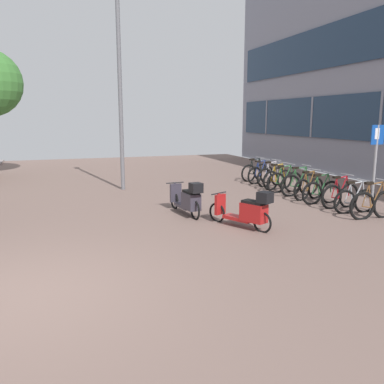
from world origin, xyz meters
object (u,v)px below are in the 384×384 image
bicycle_rack_00 (374,205)px  bicycle_rack_06 (285,182)px  bicycle_rack_03 (322,192)px  bicycle_rack_05 (300,185)px  lamp_post (120,82)px  bicycle_rack_04 (309,189)px  parking_sign (375,159)px  bicycle_rack_01 (355,201)px  bicycle_rack_10 (255,172)px  bicycle_rack_08 (271,177)px  bicycle_rack_07 (278,179)px  bicycle_rack_09 (261,175)px  bicycle_rack_02 (340,196)px  scooter_mid (247,211)px  scooter_near (188,199)px

bicycle_rack_00 → bicycle_rack_06: bearing=92.0°
bicycle_rack_00 → bicycle_rack_03: 1.94m
bicycle_rack_05 → lamp_post: (-5.24, 3.00, 3.31)m
bicycle_rack_00 → bicycle_rack_05: bearing=89.7°
bicycle_rack_04 → parking_sign: size_ratio=0.57×
bicycle_rack_03 → bicycle_rack_04: (0.02, 0.65, 0.00)m
bicycle_rack_01 → bicycle_rack_05: bearing=89.3°
bicycle_rack_04 → bicycle_rack_10: size_ratio=0.98×
bicycle_rack_04 → lamp_post: 7.13m
bicycle_rack_08 → bicycle_rack_04: bearing=-94.1°
bicycle_rack_08 → bicycle_rack_05: bearing=-92.6°
bicycle_rack_07 → bicycle_rack_05: bearing=-88.6°
bicycle_rack_08 → bicycle_rack_06: bearing=-100.4°
bicycle_rack_05 → parking_sign: (0.40, -2.72, 1.08)m
bicycle_rack_09 → parking_sign: (0.40, -5.30, 1.10)m
bicycle_rack_02 → bicycle_rack_10: bearing=89.2°
bicycle_rack_01 → bicycle_rack_09: (0.04, 5.16, 0.02)m
bicycle_rack_02 → bicycle_rack_00: bearing=-91.7°
scooter_mid → parking_sign: bearing=4.6°
bicycle_rack_00 → bicycle_rack_01: (-0.02, 0.65, -0.03)m
bicycle_rack_02 → bicycle_rack_07: size_ratio=0.98×
bicycle_rack_01 → bicycle_rack_09: bicycle_rack_09 is taller
bicycle_rack_02 → bicycle_rack_06: (-0.17, 2.58, 0.01)m
bicycle_rack_09 → bicycle_rack_10: (0.09, 0.65, 0.00)m
bicycle_rack_08 → bicycle_rack_09: size_ratio=1.07×
bicycle_rack_02 → bicycle_rack_03: bicycle_rack_02 is taller
bicycle_rack_04 → scooter_near: size_ratio=0.71×
bicycle_rack_05 → scooter_near: (-4.30, -1.41, 0.07)m
bicycle_rack_08 → scooter_near: bearing=-142.7°
bicycle_rack_04 → bicycle_rack_07: bicycle_rack_07 is taller
scooter_near → parking_sign: bearing=-15.6°
lamp_post → bicycle_rack_00: bearing=-50.0°
bicycle_rack_01 → bicycle_rack_08: size_ratio=0.93×
bicycle_rack_01 → scooter_near: 4.43m
bicycle_rack_05 → bicycle_rack_07: bicycle_rack_05 is taller
bicycle_rack_09 → bicycle_rack_10: size_ratio=0.97×
bicycle_rack_06 → scooter_mid: size_ratio=0.84×
bicycle_rack_04 → bicycle_rack_08: (0.19, 2.58, 0.01)m
bicycle_rack_08 → scooter_near: bicycle_rack_08 is taller
bicycle_rack_10 → parking_sign: (0.31, -5.95, 1.09)m
bicycle_rack_05 → bicycle_rack_06: size_ratio=1.03×
bicycle_rack_07 → scooter_near: bicycle_rack_07 is taller
bicycle_rack_10 → lamp_post: lamp_post is taller
bicycle_rack_08 → lamp_post: size_ratio=0.21×
lamp_post → scooter_near: bearing=-78.0°
bicycle_rack_06 → scooter_near: bearing=-153.7°
bicycle_rack_03 → bicycle_rack_06: (-0.03, 1.94, 0.01)m
bicycle_rack_01 → bicycle_rack_08: 4.52m
bicycle_rack_03 → bicycle_rack_06: 1.94m
bicycle_rack_09 → scooter_near: size_ratio=0.71×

